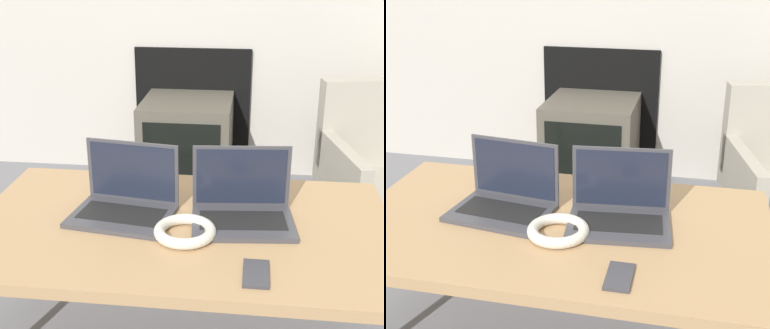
# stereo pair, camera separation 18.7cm
# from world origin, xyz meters

# --- Properties ---
(table) EXTENTS (1.36, 0.80, 0.45)m
(table) POSITION_xyz_m (0.00, 0.29, 0.42)
(table) COLOR #9E7A51
(table) RESTS_ON ground_plane
(laptop_left) EXTENTS (0.35, 0.28, 0.23)m
(laptop_left) POSITION_xyz_m (-0.19, 0.34, 0.50)
(laptop_left) COLOR #38383D
(laptop_left) RESTS_ON table
(laptop_right) EXTENTS (0.34, 0.26, 0.23)m
(laptop_right) POSITION_xyz_m (0.19, 0.34, 0.50)
(laptop_right) COLOR #38383D
(laptop_right) RESTS_ON table
(headphones) EXTENTS (0.19, 0.19, 0.03)m
(headphones) POSITION_xyz_m (0.02, 0.21, 0.47)
(headphones) COLOR beige
(headphones) RESTS_ON table
(phone) EXTENTS (0.07, 0.13, 0.01)m
(phone) POSITION_xyz_m (0.24, 0.02, 0.46)
(phone) COLOR #333338
(phone) RESTS_ON table
(tv) EXTENTS (0.49, 0.50, 0.52)m
(tv) POSITION_xyz_m (-0.14, 1.57, 0.26)
(tv) COLOR #4C473D
(tv) RESTS_ON ground_plane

